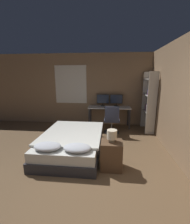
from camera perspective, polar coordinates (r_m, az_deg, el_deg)
name	(u,v)px	position (r m, az deg, el deg)	size (l,w,h in m)	color
ground_plane	(73,193)	(2.82, -8.54, -28.07)	(20.00, 20.00, 0.00)	brown
wall_back	(95,90)	(5.83, -0.08, 8.43)	(12.00, 0.08, 2.70)	#8E7051
wall_side_right	(177,99)	(3.88, 28.88, 4.21)	(0.06, 12.00, 2.70)	#8E7051
bed	(72,142)	(3.88, -8.67, -11.33)	(1.45, 2.07, 0.56)	#2D2D33
nightstand	(111,155)	(3.19, 6.25, -15.98)	(0.43, 0.39, 0.59)	brown
bedside_lamp	(112,135)	(3.00, 6.47, -8.53)	(0.20, 0.20, 0.25)	gray
desk	(109,110)	(5.56, 5.49, 0.94)	(1.55, 0.55, 0.76)	beige
monitor_left	(103,99)	(5.68, 3.01, 4.83)	(0.46, 0.16, 0.44)	black
monitor_right	(116,100)	(5.67, 8.15, 4.71)	(0.46, 0.16, 0.44)	black
keyboard	(109,108)	(5.37, 5.50, 1.67)	(0.36, 0.13, 0.02)	black
computer_mouse	(117,108)	(5.37, 8.38, 1.70)	(0.07, 0.05, 0.04)	black
office_chair	(112,122)	(4.99, 6.38, -3.73)	(0.52, 0.52, 0.94)	black
bookshelf	(150,101)	(5.36, 20.06, 3.96)	(0.30, 0.79, 2.02)	beige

